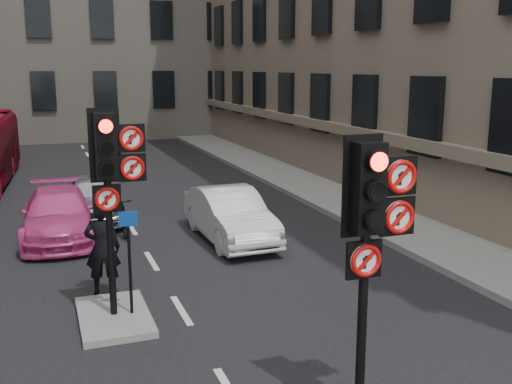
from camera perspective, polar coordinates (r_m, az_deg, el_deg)
pavement_right at (r=19.96m, az=8.67°, el=-0.64°), size 3.00×50.00×0.16m
centre_island at (r=11.00m, az=-13.35°, el=-11.47°), size 1.20×2.00×0.12m
signal_near at (r=7.33m, az=11.05°, el=-2.40°), size 0.91×0.40×3.58m
signal_far at (r=10.26m, az=-13.57°, el=2.24°), size 0.91×0.40×3.58m
car_silver at (r=17.89m, az=-15.24°, el=-0.54°), size 1.70×3.84×1.28m
car_white at (r=15.23m, az=-2.50°, el=-2.20°), size 1.49×4.03×1.32m
car_pink at (r=16.23m, az=-18.33°, el=-2.05°), size 1.94×4.37×1.25m
motorcycle at (r=16.20m, az=-12.80°, el=-2.15°), size 0.61×1.75×1.03m
motorcyclist at (r=11.96m, az=-14.41°, el=-5.17°), size 0.76×0.59×1.86m
info_sign at (r=10.52m, az=-11.99°, el=-5.26°), size 0.32×0.12×1.84m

